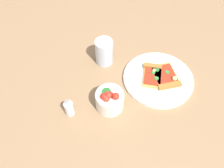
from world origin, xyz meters
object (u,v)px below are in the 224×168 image
object	(u,v)px
pizza_slice_near	(152,74)
salad_bowl	(110,100)
plate	(159,79)
pizza_slice_far	(167,78)
soda_glass	(105,52)
pepper_shaker	(69,108)

from	to	relation	value
pizza_slice_near	salad_bowl	distance (m)	0.22
plate	pizza_slice_far	bearing A→B (deg)	-172.18
pizza_slice_far	soda_glass	size ratio (longest dim) A/B	1.36
plate	pizza_slice_near	world-z (taller)	pizza_slice_near
pepper_shaker	plate	bearing A→B (deg)	-139.74
soda_glass	pepper_shaker	bearing A→B (deg)	80.80
pepper_shaker	salad_bowl	bearing A→B (deg)	-152.01
soda_glass	plate	bearing A→B (deg)	170.82
salad_bowl	soda_glass	distance (m)	0.22
pizza_slice_far	plate	bearing A→B (deg)	7.82
plate	pepper_shaker	bearing A→B (deg)	40.26
plate	pepper_shaker	distance (m)	0.37
plate	salad_bowl	size ratio (longest dim) A/B	2.72
pizza_slice_far	salad_bowl	world-z (taller)	salad_bowl
soda_glass	pizza_slice_near	bearing A→B (deg)	171.80
plate	soda_glass	xyz separation A→B (m)	(0.24, -0.04, 0.05)
salad_bowl	soda_glass	bearing A→B (deg)	-68.12
plate	pizza_slice_near	size ratio (longest dim) A/B	2.32
pizza_slice_near	pepper_shaker	bearing A→B (deg)	44.22
plate	pepper_shaker	xyz separation A→B (m)	(0.28, 0.24, 0.03)
pizza_slice_far	pepper_shaker	xyz separation A→B (m)	(0.31, 0.24, 0.02)
pizza_slice_far	pizza_slice_near	bearing A→B (deg)	-4.22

